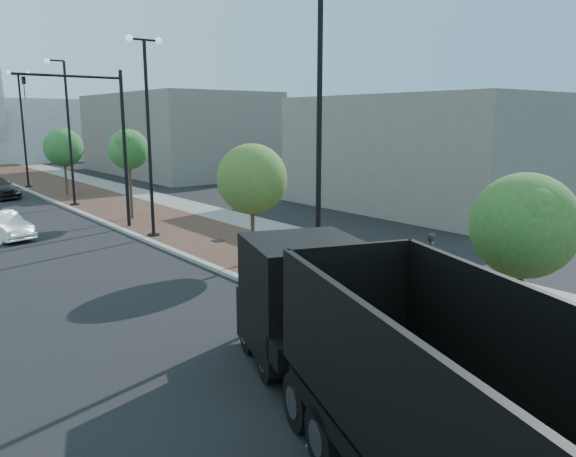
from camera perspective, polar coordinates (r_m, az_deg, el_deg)
sidewalk at (r=44.87m, az=-19.97°, el=3.56°), size 7.00×140.00×0.12m
concrete_strip at (r=45.77m, az=-16.76°, el=3.91°), size 2.40×140.00×0.13m
curb at (r=43.93m, az=-24.30°, el=3.09°), size 0.30×140.00×0.14m
dump_truck at (r=10.01m, az=8.47°, el=-13.81°), size 6.77×13.40×3.42m
white_sedan at (r=29.42m, az=-27.56°, el=0.27°), size 2.31×4.14×1.29m
pedestrian at (r=20.39m, az=14.41°, el=-2.75°), size 0.69×0.57×1.63m
streetlight_1 at (r=16.41m, az=2.92°, el=6.72°), size 1.44×0.56×9.21m
streetlight_2 at (r=26.66m, az=-14.25°, el=9.23°), size 1.72×0.56×9.28m
streetlight_3 at (r=37.92m, az=-21.87°, el=8.61°), size 1.44×0.56×9.21m
streetlight_4 at (r=49.55m, az=-25.79°, el=9.33°), size 1.72×0.56×9.28m
traffic_mast at (r=29.10m, az=-18.35°, el=9.49°), size 5.09×0.20×8.00m
tree_0 at (r=13.70m, az=23.33°, el=0.27°), size 2.47×2.44×4.49m
tree_1 at (r=21.17m, az=-3.69°, el=5.14°), size 2.71×2.71×4.73m
tree_2 at (r=31.73m, az=-16.17°, el=7.87°), size 2.28×2.21×5.08m
tree_3 at (r=43.10m, az=-22.22°, el=7.76°), size 2.73×2.73×4.92m
commercial_block_ne at (r=58.58m, az=-11.60°, el=9.57°), size 12.00×22.00×8.00m
commercial_block_e at (r=36.07m, az=13.68°, el=7.65°), size 10.00×16.00×7.00m
utility_cover_1 at (r=17.25m, az=12.04°, el=-7.62°), size 0.50×0.50×0.02m
utility_cover_2 at (r=25.42m, az=-7.26°, el=-1.28°), size 0.50×0.50×0.02m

